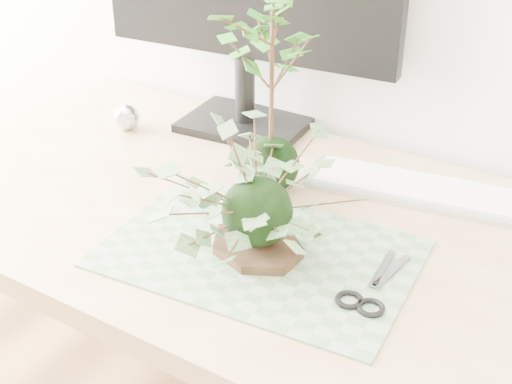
% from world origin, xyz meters
% --- Properties ---
extents(desk, '(1.60, 0.70, 0.74)m').
position_xyz_m(desk, '(0.08, 1.23, 0.65)').
color(desk, tan).
rests_on(desk, ground_plane).
extents(cutting_mat, '(0.50, 0.35, 0.00)m').
position_xyz_m(cutting_mat, '(0.01, 1.13, 0.74)').
color(cutting_mat, '#578357').
rests_on(cutting_mat, desk).
extents(stone_dish, '(0.20, 0.20, 0.01)m').
position_xyz_m(stone_dish, '(0.01, 1.13, 0.75)').
color(stone_dish, black).
rests_on(stone_dish, cutting_mat).
extents(ivy_kokedama, '(0.39, 0.39, 0.22)m').
position_xyz_m(ivy_kokedama, '(0.01, 1.13, 0.86)').
color(ivy_kokedama, black).
rests_on(ivy_kokedama, stone_dish).
extents(maple_kokedama, '(0.26, 0.26, 0.42)m').
position_xyz_m(maple_kokedama, '(-0.08, 1.31, 1.04)').
color(maple_kokedama, black).
rests_on(maple_kokedama, desk).
extents(keyboard, '(0.44, 0.19, 0.02)m').
position_xyz_m(keyboard, '(0.16, 1.44, 0.75)').
color(keyboard, '#BABABD').
rests_on(keyboard, desk).
extents(foil_ball, '(0.06, 0.06, 0.06)m').
position_xyz_m(foil_ball, '(-0.47, 1.37, 0.77)').
color(foil_ball, white).
rests_on(foil_ball, desk).
extents(scissors, '(0.07, 0.16, 0.01)m').
position_xyz_m(scissors, '(0.20, 1.11, 0.75)').
color(scissors, gray).
rests_on(scissors, cutting_mat).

